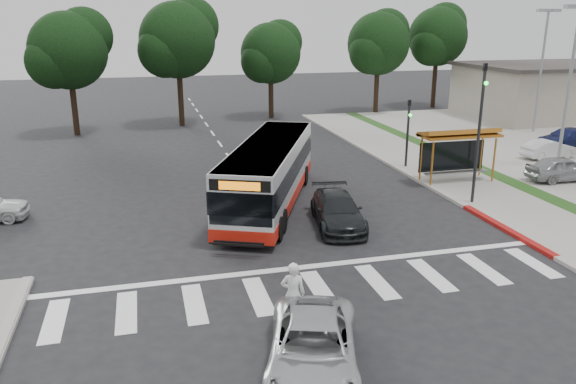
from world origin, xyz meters
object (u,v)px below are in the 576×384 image
object	(u,v)px
transit_bus	(269,174)
dark_sedan	(338,211)
pedestrian	(293,294)
silver_suv_south	(313,348)

from	to	relation	value
transit_bus	dark_sedan	world-z (taller)	transit_bus
dark_sedan	transit_bus	bearing A→B (deg)	131.02
transit_bus	pedestrian	distance (m)	10.85
transit_bus	dark_sedan	xyz separation A→B (m)	(2.14, -3.44, -0.81)
silver_suv_south	transit_bus	bearing A→B (deg)	99.82
transit_bus	dark_sedan	distance (m)	4.13
dark_sedan	silver_suv_south	size ratio (longest dim) A/B	0.98
pedestrian	silver_suv_south	distance (m)	2.34
transit_bus	silver_suv_south	distance (m)	13.17
pedestrian	silver_suv_south	size ratio (longest dim) A/B	0.40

